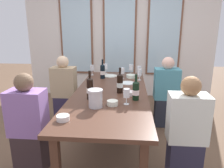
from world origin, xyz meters
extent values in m
plane|color=brown|center=(0.00, 0.00, 0.00)|extent=(12.00, 12.00, 0.00)
cube|color=silver|center=(0.00, 2.17, 1.45)|extent=(4.13, 0.06, 2.90)
cube|color=brown|center=(-0.95, 2.12, 1.45)|extent=(0.72, 0.03, 1.88)
cube|color=silver|center=(-0.95, 2.11, 1.45)|extent=(0.64, 0.01, 1.80)
cube|color=brown|center=(0.00, 2.12, 1.45)|extent=(0.72, 0.03, 1.88)
cube|color=silver|center=(0.00, 2.11, 1.45)|extent=(0.64, 0.01, 1.80)
cube|color=brown|center=(0.95, 2.12, 1.45)|extent=(0.72, 0.03, 1.88)
cube|color=silver|center=(0.95, 2.11, 1.45)|extent=(0.64, 0.01, 1.80)
cube|color=#4F3124|center=(0.00, 0.00, 0.72)|extent=(0.93, 2.36, 0.04)
cube|color=#4F3124|center=(-0.37, 1.09, 0.35)|extent=(0.07, 0.07, 0.70)
cube|color=#4F3124|center=(0.37, 1.09, 0.35)|extent=(0.07, 0.07, 0.70)
cylinder|color=white|center=(0.21, 0.44, 0.74)|extent=(0.22, 0.22, 0.01)
cylinder|color=white|center=(-0.09, 0.88, 0.74)|extent=(0.24, 0.24, 0.01)
cylinder|color=silver|center=(-0.11, -0.54, 0.82)|extent=(0.14, 0.14, 0.17)
cylinder|color=silver|center=(-0.11, -0.54, 0.92)|extent=(0.16, 0.16, 0.02)
cylinder|color=black|center=(0.12, -0.03, 0.85)|extent=(0.08, 0.08, 0.22)
cone|color=black|center=(0.12, -0.03, 0.98)|extent=(0.08, 0.08, 0.02)
cylinder|color=black|center=(0.12, -0.03, 1.03)|extent=(0.03, 0.03, 0.08)
cylinder|color=white|center=(0.12, -0.03, 0.84)|extent=(0.08, 0.08, 0.06)
cylinder|color=black|center=(0.31, -0.29, 0.84)|extent=(0.07, 0.07, 0.20)
cone|color=black|center=(0.31, -0.29, 0.95)|extent=(0.07, 0.07, 0.02)
cylinder|color=black|center=(0.31, -0.29, 1.00)|extent=(0.03, 0.03, 0.08)
cylinder|color=white|center=(0.31, -0.29, 0.83)|extent=(0.08, 0.08, 0.06)
cylinder|color=black|center=(-0.20, 0.70, 0.85)|extent=(0.08, 0.07, 0.21)
cone|color=black|center=(-0.20, 0.70, 0.96)|extent=(0.08, 0.07, 0.02)
cylinder|color=black|center=(-0.20, 0.70, 1.01)|extent=(0.03, 0.03, 0.08)
cylinder|color=silver|center=(-0.20, 0.70, 0.83)|extent=(0.08, 0.08, 0.06)
cylinder|color=black|center=(-0.21, -0.30, 0.86)|extent=(0.08, 0.07, 0.24)
cone|color=black|center=(-0.21, -0.30, 0.99)|extent=(0.08, 0.07, 0.02)
cylinder|color=black|center=(-0.21, -0.30, 1.04)|extent=(0.03, 0.03, 0.08)
cylinder|color=white|center=(-0.21, -0.30, 0.85)|extent=(0.08, 0.08, 0.06)
cylinder|color=white|center=(0.06, -0.48, 0.77)|extent=(0.12, 0.12, 0.05)
cylinder|color=white|center=(-0.35, -0.89, 0.76)|extent=(0.12, 0.12, 0.05)
cylinder|color=white|center=(0.25, -0.11, 0.76)|extent=(0.14, 0.14, 0.05)
cylinder|color=white|center=(0.26, 0.79, 0.77)|extent=(0.15, 0.15, 0.05)
cylinder|color=white|center=(0.26, 1.03, 0.74)|extent=(0.06, 0.06, 0.00)
cylinder|color=white|center=(0.26, 1.03, 0.78)|extent=(0.01, 0.01, 0.07)
cylinder|color=white|center=(0.26, 1.03, 0.87)|extent=(0.07, 0.07, 0.09)
cylinder|color=white|center=(0.39, 0.65, 0.74)|extent=(0.06, 0.06, 0.00)
cylinder|color=white|center=(0.39, 0.65, 0.78)|extent=(0.01, 0.01, 0.07)
cylinder|color=white|center=(0.39, 0.65, 0.87)|extent=(0.07, 0.07, 0.09)
cylinder|color=beige|center=(0.39, 0.65, 0.84)|extent=(0.06, 0.06, 0.04)
cylinder|color=white|center=(0.40, 0.90, 0.74)|extent=(0.06, 0.06, 0.00)
cylinder|color=white|center=(0.40, 0.90, 0.78)|extent=(0.01, 0.01, 0.07)
cylinder|color=white|center=(0.40, 0.90, 0.87)|extent=(0.07, 0.07, 0.09)
cylinder|color=white|center=(-0.19, 1.07, 0.74)|extent=(0.06, 0.06, 0.00)
cylinder|color=white|center=(-0.19, 1.07, 0.78)|extent=(0.01, 0.01, 0.07)
cylinder|color=white|center=(-0.19, 1.07, 0.87)|extent=(0.07, 0.07, 0.09)
cylinder|color=beige|center=(-0.19, 1.07, 0.84)|extent=(0.06, 0.06, 0.03)
cylinder|color=white|center=(-0.41, 0.94, 0.74)|extent=(0.06, 0.06, 0.00)
cylinder|color=white|center=(-0.41, 0.94, 0.78)|extent=(0.01, 0.01, 0.07)
cylinder|color=white|center=(-0.41, 0.94, 0.87)|extent=(0.07, 0.07, 0.09)
cylinder|color=maroon|center=(-0.41, 0.94, 0.84)|extent=(0.06, 0.06, 0.04)
cylinder|color=white|center=(0.21, -0.43, 0.74)|extent=(0.06, 0.06, 0.00)
cylinder|color=white|center=(0.21, -0.43, 0.78)|extent=(0.01, 0.01, 0.07)
cylinder|color=white|center=(0.21, -0.43, 0.87)|extent=(0.07, 0.07, 0.09)
cylinder|color=white|center=(0.12, 0.73, 0.74)|extent=(0.06, 0.06, 0.00)
cylinder|color=white|center=(0.12, 0.73, 0.78)|extent=(0.01, 0.01, 0.07)
cylinder|color=white|center=(0.12, 0.73, 0.87)|extent=(0.07, 0.07, 0.09)
cylinder|color=#590C19|center=(0.12, 0.73, 0.84)|extent=(0.06, 0.06, 0.03)
cube|color=#2F2743|center=(-0.81, 0.62, 0.23)|extent=(0.32, 0.24, 0.45)
cube|color=tan|center=(-0.81, 0.62, 0.69)|extent=(0.38, 0.24, 0.48)
sphere|color=beige|center=(-0.81, 0.62, 1.02)|extent=(0.19, 0.19, 0.19)
cube|color=#252833|center=(0.81, 0.64, 0.23)|extent=(0.32, 0.24, 0.45)
cube|color=teal|center=(0.81, 0.64, 0.69)|extent=(0.38, 0.24, 0.48)
sphere|color=beige|center=(0.81, 0.64, 1.02)|extent=(0.19, 0.19, 0.19)
cube|color=#38292B|center=(-0.81, -0.64, 0.23)|extent=(0.32, 0.24, 0.45)
cube|color=#946AB2|center=(-0.81, -0.64, 0.69)|extent=(0.38, 0.24, 0.48)
sphere|color=brown|center=(-0.81, -0.64, 1.02)|extent=(0.19, 0.19, 0.19)
cube|color=#2C2A40|center=(0.81, -0.63, 0.23)|extent=(0.32, 0.24, 0.45)
cube|color=white|center=(0.81, -0.63, 0.69)|extent=(0.38, 0.24, 0.48)
sphere|color=#A0724A|center=(0.81, -0.63, 1.02)|extent=(0.19, 0.19, 0.19)
camera|label=1|loc=(0.24, -2.60, 1.56)|focal=34.11mm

